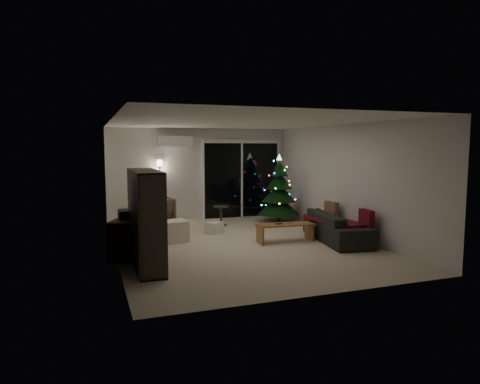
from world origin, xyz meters
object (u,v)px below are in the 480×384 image
object	(u,v)px
coffee_table	(285,233)
christmas_tree	(279,188)
armchair	(155,212)
sofa	(337,227)
bookshelf	(134,220)
media_cabinet	(129,237)

from	to	relation	value
coffee_table	christmas_tree	world-z (taller)	christmas_tree
armchair	sofa	size ratio (longest dim) A/B	0.39
bookshelf	sofa	xyz separation A→B (m)	(4.30, 0.65, -0.51)
media_cabinet	christmas_tree	size ratio (longest dim) A/B	0.62
bookshelf	coffee_table	world-z (taller)	bookshelf
media_cabinet	coffee_table	size ratio (longest dim) A/B	0.93
bookshelf	armchair	xyz separation A→B (m)	(0.89, 3.57, -0.44)
coffee_table	armchair	bearing A→B (deg)	136.45
armchair	sofa	xyz separation A→B (m)	(3.41, -2.93, -0.07)
sofa	media_cabinet	bearing A→B (deg)	95.95
media_cabinet	armchair	size ratio (longest dim) A/B	1.36
bookshelf	media_cabinet	xyz separation A→B (m)	(0.00, 0.90, -0.46)
bookshelf	sofa	size ratio (longest dim) A/B	0.78
bookshelf	coffee_table	distance (m)	3.42
armchair	coffee_table	bearing A→B (deg)	122.92
sofa	christmas_tree	bearing A→B (deg)	13.40
armchair	sofa	bearing A→B (deg)	130.54
media_cabinet	sofa	distance (m)	4.31
media_cabinet	christmas_tree	bearing A→B (deg)	53.94
bookshelf	armchair	world-z (taller)	bookshelf
coffee_table	christmas_tree	xyz separation A→B (m)	(0.90, 2.25, 0.71)
media_cabinet	armchair	xyz separation A→B (m)	(0.89, 2.68, 0.02)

